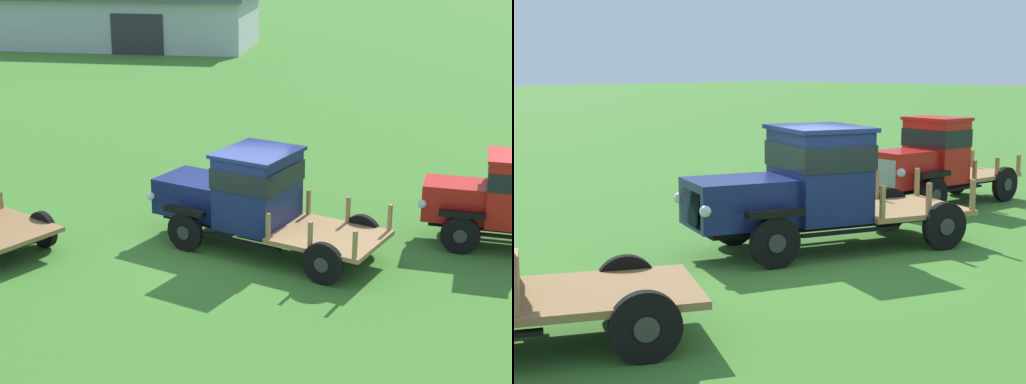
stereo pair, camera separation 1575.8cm
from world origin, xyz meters
TOP-DOWN VIEW (x-y plane):
  - ground_plane at (0.00, 0.00)m, footprint 240.00×240.00m
  - vintage_truck_second_in_line at (0.38, 0.61)m, footprint 5.78×3.69m
  - vintage_truck_midrow_center at (6.10, 1.62)m, footprint 4.66×2.14m

SIDE VIEW (x-z plane):
  - ground_plane at x=0.00m, z-range 0.00..0.00m
  - vintage_truck_midrow_center at x=6.10m, z-range 0.03..2.22m
  - vintage_truck_second_in_line at x=0.38m, z-range 0.07..2.40m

